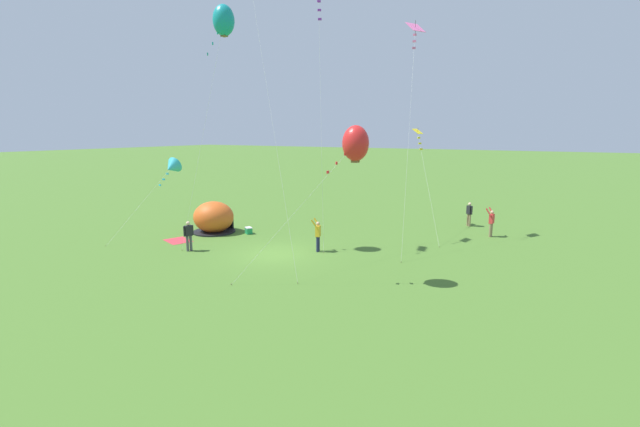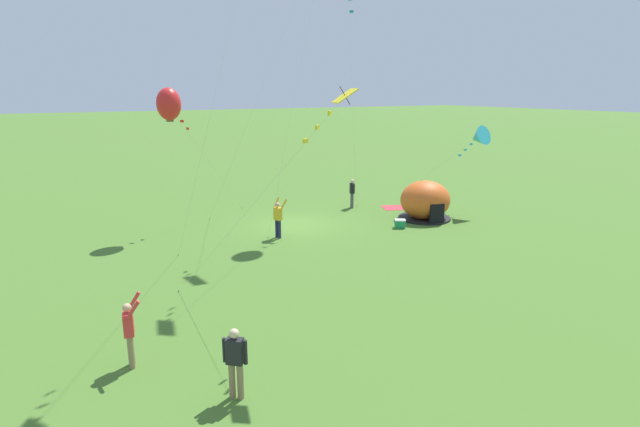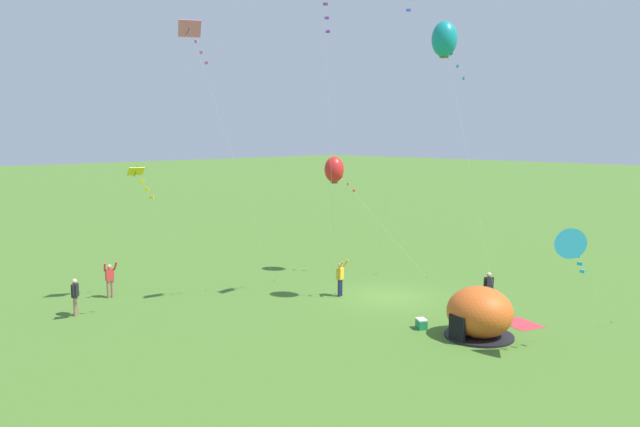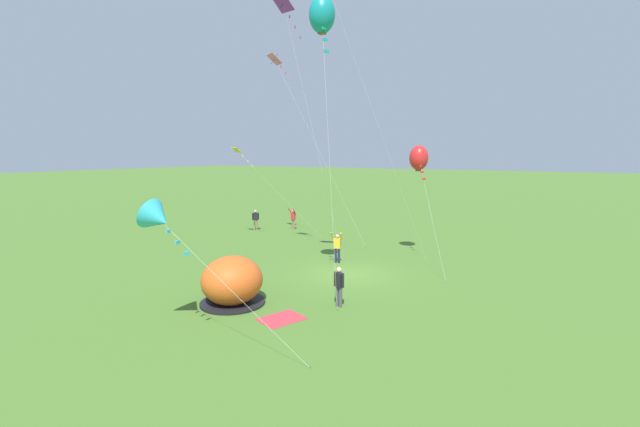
{
  "view_description": "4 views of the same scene",
  "coord_description": "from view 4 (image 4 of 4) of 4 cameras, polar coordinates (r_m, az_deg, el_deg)",
  "views": [
    {
      "loc": [
        13.53,
        -18.64,
        6.68
      ],
      "look_at": [
        1.23,
        2.89,
        1.92
      ],
      "focal_mm": 24.0,
      "sensor_mm": 36.0,
      "label": 1
    },
    {
      "loc": [
        11.15,
        22.46,
        6.86
      ],
      "look_at": [
        1.98,
        5.99,
        2.16
      ],
      "focal_mm": 28.0,
      "sensor_mm": 36.0,
      "label": 2
    },
    {
      "loc": [
        -19.68,
        24.15,
        8.28
      ],
      "look_at": [
        3.46,
        1.47,
        4.11
      ],
      "focal_mm": 35.0,
      "sensor_mm": 36.0,
      "label": 3
    },
    {
      "loc": [
        -20.05,
        -10.1,
        6.49
      ],
      "look_at": [
        -1.51,
        0.85,
        3.43
      ],
      "focal_mm": 24.0,
      "sensor_mm": 36.0,
      "label": 4
    }
  ],
  "objects": [
    {
      "name": "kite_cyan",
      "position": [
        15.82,
        -20.77,
        -0.63
      ],
      "size": [
        1.25,
        6.47,
        4.92
      ],
      "color": "silver",
      "rests_on": "ground"
    },
    {
      "name": "kite_pink",
      "position": [
        31.45,
        -5.66,
        19.17
      ],
      "size": [
        2.38,
        6.97,
        13.28
      ],
      "color": "silver",
      "rests_on": "ground"
    },
    {
      "name": "picnic_blanket",
      "position": [
        17.42,
        -5.15,
        -13.8
      ],
      "size": [
        2.04,
        1.81,
        0.01
      ],
      "primitive_type": "cube",
      "rotation": [
        0.0,
        0.0,
        -0.35
      ],
      "color": "#CC333D",
      "rests_on": "ground"
    },
    {
      "name": "person_center_field",
      "position": [
        36.48,
        -3.61,
        -0.59
      ],
      "size": [
        0.54,
        0.68,
        1.89
      ],
      "color": "#8C7251",
      "rests_on": "ground"
    },
    {
      "name": "popup_tent",
      "position": [
        19.04,
        -11.65,
        -8.86
      ],
      "size": [
        2.81,
        2.81,
        2.1
      ],
      "color": "#D8591E",
      "rests_on": "ground"
    },
    {
      "name": "kite_red",
      "position": [
        27.03,
        13.03,
        7.23
      ],
      "size": [
        5.12,
        3.64,
        6.96
      ],
      "color": "silver",
      "rests_on": "ground"
    },
    {
      "name": "person_watching_sky",
      "position": [
        18.34,
        2.55,
        -9.46
      ],
      "size": [
        0.36,
        0.56,
        1.72
      ],
      "color": "#4C4C51",
      "rests_on": "ground"
    },
    {
      "name": "kite_purple",
      "position": [
        26.1,
        -4.53,
        25.18
      ],
      "size": [
        2.44,
        3.39,
        14.96
      ],
      "color": "silver",
      "rests_on": "ground"
    },
    {
      "name": "person_near_tent",
      "position": [
        36.53,
        -8.58,
        -0.71
      ],
      "size": [
        0.47,
        0.43,
        1.72
      ],
      "color": "#8C7251",
      "rests_on": "ground"
    },
    {
      "name": "ground_plane",
      "position": [
        23.37,
        3.7,
        -8.06
      ],
      "size": [
        300.0,
        300.0,
        0.0
      ],
      "primitive_type": "plane",
      "color": "#477028"
    },
    {
      "name": "cooler_box",
      "position": [
        21.43,
        -9.04,
        -9.03
      ],
      "size": [
        0.64,
        0.59,
        0.44
      ],
      "color": "#1E8C4C",
      "rests_on": "ground"
    },
    {
      "name": "person_flying_kite",
      "position": [
        25.41,
        2.31,
        -4.41
      ],
      "size": [
        0.57,
        0.69,
        1.89
      ],
      "color": "#1E2347",
      "rests_on": "ground"
    },
    {
      "name": "kite_yellow",
      "position": [
        32.43,
        -10.37,
        7.64
      ],
      "size": [
        3.65,
        5.92,
        6.95
      ],
      "color": "silver",
      "rests_on": "ground"
    },
    {
      "name": "kite_teal",
      "position": [
        20.68,
        0.27,
        24.98
      ],
      "size": [
        2.66,
        2.54,
        13.32
      ],
      "color": "silver",
      "rests_on": "ground"
    }
  ]
}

